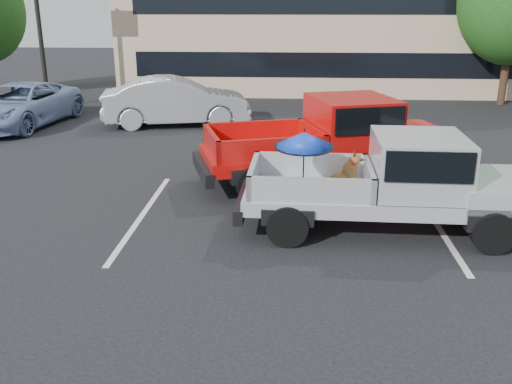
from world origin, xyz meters
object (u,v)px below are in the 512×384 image
(silver_pickup, at_px, (404,179))
(blue_suv, at_px, (20,105))
(silver_sedan, at_px, (176,101))
(red_pickup, at_px, (344,136))

(silver_pickup, xyz_separation_m, blue_suv, (-11.68, 8.97, -0.31))
(silver_sedan, bearing_deg, red_pickup, -151.69)
(silver_pickup, bearing_deg, red_pickup, 106.92)
(red_pickup, xyz_separation_m, blue_suv, (-10.81, 5.83, -0.39))
(silver_pickup, relative_size, silver_sedan, 1.12)
(blue_suv, bearing_deg, red_pickup, -21.08)
(silver_sedan, relative_size, blue_suv, 0.96)
(red_pickup, height_order, silver_sedan, red_pickup)
(red_pickup, distance_m, silver_sedan, 8.30)
(silver_sedan, distance_m, blue_suv, 5.49)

